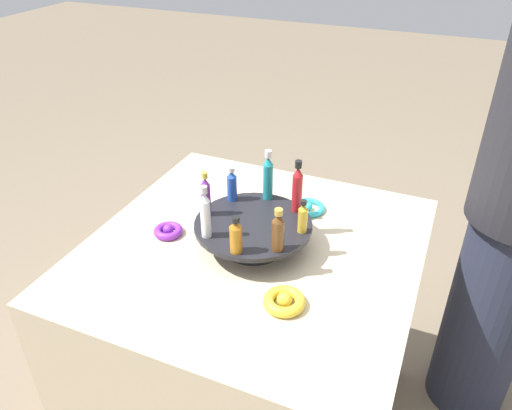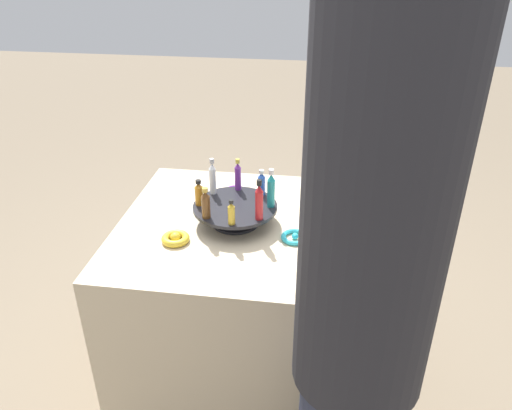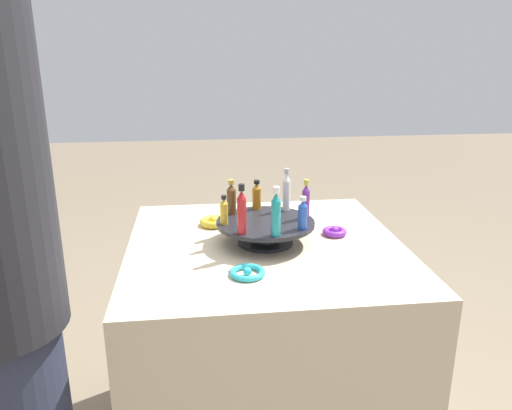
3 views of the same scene
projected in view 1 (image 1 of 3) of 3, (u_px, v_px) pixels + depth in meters
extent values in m
cube|color=beige|center=(254.00, 346.00, 1.50)|extent=(0.84, 0.84, 0.75)
cylinder|color=black|center=(253.00, 244.00, 1.30)|extent=(0.17, 0.17, 0.01)
cylinder|color=black|center=(253.00, 234.00, 1.28)|extent=(0.09, 0.09, 0.05)
cylinder|color=black|center=(253.00, 224.00, 1.27)|extent=(0.30, 0.30, 0.01)
cylinder|color=#B21E23|center=(297.00, 193.00, 1.29)|extent=(0.03, 0.03, 0.10)
cone|color=#B21E23|center=(298.00, 172.00, 1.25)|extent=(0.03, 0.03, 0.02)
cylinder|color=black|center=(298.00, 164.00, 1.24)|extent=(0.02, 0.02, 0.02)
cylinder|color=teal|center=(268.00, 182.00, 1.34)|extent=(0.03, 0.03, 0.10)
cone|color=teal|center=(268.00, 161.00, 1.31)|extent=(0.03, 0.03, 0.02)
cylinder|color=silver|center=(268.00, 154.00, 1.30)|extent=(0.02, 0.02, 0.02)
cylinder|color=#234CAD|center=(232.00, 188.00, 1.34)|extent=(0.03, 0.03, 0.07)
cone|color=#234CAD|center=(232.00, 174.00, 1.32)|extent=(0.03, 0.03, 0.02)
cylinder|color=silver|center=(231.00, 169.00, 1.31)|extent=(0.02, 0.02, 0.01)
cylinder|color=#702D93|center=(206.00, 200.00, 1.27)|extent=(0.02, 0.02, 0.09)
cone|color=#702D93|center=(205.00, 181.00, 1.25)|extent=(0.02, 0.02, 0.02)
cylinder|color=gold|center=(205.00, 175.00, 1.24)|extent=(0.02, 0.02, 0.02)
cylinder|color=silver|center=(206.00, 219.00, 1.19)|extent=(0.02, 0.02, 0.10)
cone|color=silver|center=(204.00, 197.00, 1.16)|extent=(0.02, 0.02, 0.02)
cylinder|color=#B2B2B7|center=(204.00, 190.00, 1.15)|extent=(0.02, 0.02, 0.02)
cylinder|color=#AD6B19|center=(236.00, 240.00, 1.14)|extent=(0.03, 0.03, 0.07)
cone|color=#AD6B19|center=(236.00, 224.00, 1.12)|extent=(0.03, 0.03, 0.02)
cylinder|color=black|center=(235.00, 219.00, 1.11)|extent=(0.02, 0.02, 0.01)
cylinder|color=brown|center=(278.00, 236.00, 1.15)|extent=(0.03, 0.03, 0.08)
cone|color=brown|center=(278.00, 218.00, 1.12)|extent=(0.03, 0.03, 0.02)
cylinder|color=#B79338|center=(279.00, 212.00, 1.11)|extent=(0.02, 0.02, 0.01)
cylinder|color=gold|center=(303.00, 221.00, 1.21)|extent=(0.02, 0.02, 0.06)
cone|color=gold|center=(303.00, 207.00, 1.19)|extent=(0.02, 0.02, 0.01)
cylinder|color=black|center=(304.00, 203.00, 1.19)|extent=(0.02, 0.02, 0.01)
torus|color=purple|center=(168.00, 231.00, 1.34)|extent=(0.08, 0.08, 0.02)
sphere|color=purple|center=(168.00, 230.00, 1.34)|extent=(0.03, 0.03, 0.03)
torus|color=gold|center=(284.00, 301.00, 1.11)|extent=(0.10, 0.10, 0.02)
sphere|color=gold|center=(284.00, 300.00, 1.10)|extent=(0.03, 0.03, 0.03)
torus|color=#2DB7CC|center=(308.00, 208.00, 1.44)|extent=(0.10, 0.10, 0.02)
sphere|color=#2DB7CC|center=(309.00, 207.00, 1.44)|extent=(0.02, 0.02, 0.02)
cylinder|color=#282D42|center=(488.00, 316.00, 1.60)|extent=(0.26, 0.26, 0.75)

